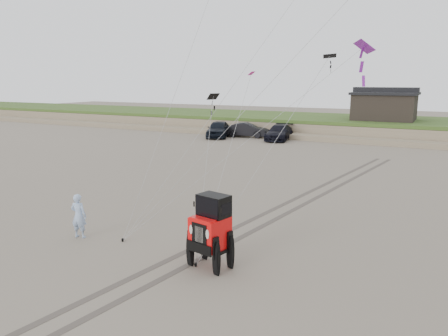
{
  "coord_description": "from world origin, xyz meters",
  "views": [
    {
      "loc": [
        8.35,
        -11.16,
        5.84
      ],
      "look_at": [
        0.95,
        3.0,
        2.6
      ],
      "focal_mm": 35.0,
      "sensor_mm": 36.0,
      "label": 1
    }
  ],
  "objects": [
    {
      "name": "kite_flock",
      "position": [
        3.67,
        8.33,
        8.89
      ],
      "size": [
        8.32,
        8.67,
        9.25
      ],
      "color": "black",
      "rests_on": "ground"
    },
    {
      "name": "stake_main",
      "position": [
        -1.99,
        0.56,
        0.06
      ],
      "size": [
        0.08,
        0.08,
        0.12
      ],
      "primitive_type": "cylinder",
      "color": "black",
      "rests_on": "ground"
    },
    {
      "name": "truck_b",
      "position": [
        -10.35,
        29.77,
        0.73
      ],
      "size": [
        4.66,
        2.3,
        1.47
      ],
      "primitive_type": "imported",
      "rotation": [
        0.0,
        0.0,
        1.74
      ],
      "color": "black",
      "rests_on": "ground"
    },
    {
      "name": "jeep",
      "position": [
        1.97,
        0.12,
        0.94
      ],
      "size": [
        3.19,
        5.37,
        1.87
      ],
      "primitive_type": null,
      "rotation": [
        0.0,
        0.0,
        -0.22
      ],
      "color": "red",
      "rests_on": "ground"
    },
    {
      "name": "truck_c",
      "position": [
        -6.64,
        29.24,
        0.74
      ],
      "size": [
        2.74,
        5.34,
        1.48
      ],
      "primitive_type": "imported",
      "rotation": [
        0.0,
        0.0,
        0.13
      ],
      "color": "black",
      "rests_on": "ground"
    },
    {
      "name": "truck_a",
      "position": [
        -12.94,
        28.32,
        0.85
      ],
      "size": [
        3.54,
        5.39,
        1.71
      ],
      "primitive_type": "imported",
      "rotation": [
        0.0,
        0.0,
        0.33
      ],
      "color": "black",
      "rests_on": "ground"
    },
    {
      "name": "ground",
      "position": [
        0.0,
        0.0,
        0.0
      ],
      "size": [
        160.0,
        160.0,
        0.0
      ],
      "primitive_type": "plane",
      "color": "#6B6054",
      "rests_on": "ground"
    },
    {
      "name": "man",
      "position": [
        -3.71,
        0.17,
        0.85
      ],
      "size": [
        0.69,
        0.53,
        1.69
      ],
      "primitive_type": "imported",
      "rotation": [
        0.0,
        0.0,
        3.35
      ],
      "color": "#8DB0DA",
      "rests_on": "ground"
    },
    {
      "name": "stake_aux",
      "position": [
        1.53,
        -0.05,
        0.06
      ],
      "size": [
        0.08,
        0.08,
        0.12
      ],
      "primitive_type": "cylinder",
      "color": "black",
      "rests_on": "ground"
    },
    {
      "name": "cabin",
      "position": [
        2.0,
        37.0,
        3.24
      ],
      "size": [
        6.4,
        5.4,
        3.35
      ],
      "color": "black",
      "rests_on": "dune_ridge"
    },
    {
      "name": "tire_tracks",
      "position": [
        2.0,
        8.0,
        0.0
      ],
      "size": [
        5.22,
        29.74,
        0.01
      ],
      "color": "#4C443D",
      "rests_on": "ground"
    },
    {
      "name": "dune_ridge",
      "position": [
        0.0,
        37.5,
        0.82
      ],
      "size": [
        160.0,
        14.25,
        1.73
      ],
      "color": "#7A6B54",
      "rests_on": "ground"
    }
  ]
}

